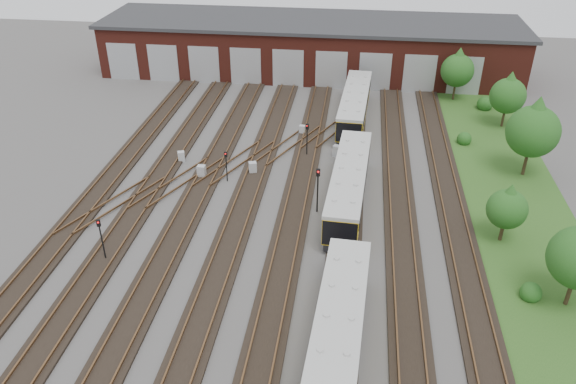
# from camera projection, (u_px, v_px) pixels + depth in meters

# --- Properties ---
(ground) EXTENTS (120.00, 120.00, 0.00)m
(ground) POSITION_uv_depth(u_px,v_px,m) (252.00, 267.00, 37.11)
(ground) COLOR #43403E
(ground) RESTS_ON ground
(track_network) EXTENTS (30.40, 70.00, 0.33)m
(track_network) POSITION_uv_depth(u_px,v_px,m) (251.00, 260.00, 37.58)
(track_network) COLOR black
(track_network) RESTS_ON ground
(maintenance_shed) EXTENTS (51.00, 12.50, 6.35)m
(maintenance_shed) POSITION_uv_depth(u_px,v_px,m) (310.00, 46.00, 69.49)
(maintenance_shed) COLOR #571E15
(maintenance_shed) RESTS_ON ground
(grass_verge) EXTENTS (8.00, 55.00, 0.05)m
(grass_verge) POSITION_uv_depth(u_px,v_px,m) (516.00, 206.00, 43.50)
(grass_verge) COLOR #214C19
(grass_verge) RESTS_ON ground
(metro_train) EXTENTS (3.21, 45.81, 2.83)m
(metro_train) POSITION_uv_depth(u_px,v_px,m) (349.00, 185.00, 42.84)
(metro_train) COLOR black
(metro_train) RESTS_ON ground
(signal_mast_0) EXTENTS (0.28, 0.27, 3.24)m
(signal_mast_0) POSITION_uv_depth(u_px,v_px,m) (101.00, 235.00, 36.67)
(signal_mast_0) COLOR black
(signal_mast_0) RESTS_ON ground
(signal_mast_1) EXTENTS (0.29, 0.27, 3.16)m
(signal_mast_1) POSITION_uv_depth(u_px,v_px,m) (307.00, 136.00, 49.82)
(signal_mast_1) COLOR black
(signal_mast_1) RESTS_ON ground
(signal_mast_2) EXTENTS (0.24, 0.22, 2.73)m
(signal_mast_2) POSITION_uv_depth(u_px,v_px,m) (226.00, 163.00, 46.00)
(signal_mast_2) COLOR black
(signal_mast_2) RESTS_ON ground
(signal_mast_3) EXTENTS (0.31, 0.29, 3.71)m
(signal_mast_3) POSITION_uv_depth(u_px,v_px,m) (318.00, 185.00, 41.65)
(signal_mast_3) COLOR black
(signal_mast_3) RESTS_ON ground
(relay_cabinet_0) EXTENTS (0.68, 0.57, 1.10)m
(relay_cabinet_0) POSITION_uv_depth(u_px,v_px,m) (202.00, 172.00, 47.19)
(relay_cabinet_0) COLOR #ABAEB1
(relay_cabinet_0) RESTS_ON ground
(relay_cabinet_1) EXTENTS (0.77, 0.70, 1.06)m
(relay_cabinet_1) POSITION_uv_depth(u_px,v_px,m) (253.00, 168.00, 47.78)
(relay_cabinet_1) COLOR #ABAEB1
(relay_cabinet_1) RESTS_ON ground
(relay_cabinet_2) EXTENTS (0.72, 0.66, 0.98)m
(relay_cabinet_2) POSITION_uv_depth(u_px,v_px,m) (181.00, 157.00, 49.66)
(relay_cabinet_2) COLOR #ABAEB1
(relay_cabinet_2) RESTS_ON ground
(relay_cabinet_3) EXTENTS (0.61, 0.54, 0.92)m
(relay_cabinet_3) POSITION_uv_depth(u_px,v_px,m) (302.00, 130.00, 54.62)
(relay_cabinet_3) COLOR #ABAEB1
(relay_cabinet_3) RESTS_ON ground
(relay_cabinet_4) EXTENTS (0.77, 0.71, 1.06)m
(relay_cabinet_4) POSITION_uv_depth(u_px,v_px,m) (337.00, 151.00, 50.54)
(relay_cabinet_4) COLOR #ABAEB1
(relay_cabinet_4) RESTS_ON ground
(tree_0) EXTENTS (3.56, 3.56, 5.90)m
(tree_0) POSITION_uv_depth(u_px,v_px,m) (458.00, 67.00, 60.74)
(tree_0) COLOR #332717
(tree_0) RESTS_ON ground
(tree_1) EXTENTS (3.47, 3.47, 5.75)m
(tree_1) POSITION_uv_depth(u_px,v_px,m) (509.00, 92.00, 54.51)
(tree_1) COLOR #332717
(tree_1) RESTS_ON ground
(tree_2) EXTENTS (4.29, 4.29, 7.10)m
(tree_2) POSITION_uv_depth(u_px,v_px,m) (534.00, 126.00, 45.50)
(tree_2) COLOR #332717
(tree_2) RESTS_ON ground
(tree_3) EXTENTS (2.77, 2.77, 4.59)m
(tree_3) POSITION_uv_depth(u_px,v_px,m) (508.00, 205.00, 38.16)
(tree_3) COLOR #332717
(tree_3) RESTS_ON ground
(bush_0) EXTENTS (1.31, 1.31, 1.31)m
(bush_0) POSITION_uv_depth(u_px,v_px,m) (531.00, 290.00, 34.11)
(bush_0) COLOR #1B4C15
(bush_0) RESTS_ON ground
(bush_1) EXTENTS (1.35, 1.35, 1.35)m
(bush_1) POSITION_uv_depth(u_px,v_px,m) (465.00, 137.00, 52.71)
(bush_1) COLOR #1B4C15
(bush_1) RESTS_ON ground
(bush_2) EXTENTS (1.66, 1.66, 1.66)m
(bush_2) POSITION_uv_depth(u_px,v_px,m) (485.00, 102.00, 59.88)
(bush_2) COLOR #1B4C15
(bush_2) RESTS_ON ground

